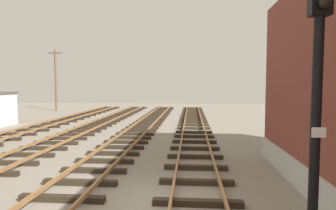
{
  "coord_description": "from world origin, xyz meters",
  "views": [
    {
      "loc": [
        0.98,
        -7.82,
        3.34
      ],
      "look_at": [
        -0.56,
        11.46,
        1.98
      ],
      "focal_mm": 31.04,
      "sensor_mm": 36.0,
      "label": 1
    }
  ],
  "objects": [
    {
      "name": "signal_mast",
      "position": [
        3.23,
        -2.44,
        3.53
      ],
      "size": [
        0.36,
        0.4,
        5.65
      ],
      "color": "black",
      "rests_on": "ground"
    },
    {
      "name": "ground_plane",
      "position": [
        0.0,
        0.0,
        0.0
      ],
      "size": [
        86.74,
        86.74,
        0.0
      ],
      "primitive_type": "plane",
      "color": "gray"
    },
    {
      "name": "track_near_building",
      "position": [
        1.18,
        0.0,
        0.13
      ],
      "size": [
        2.5,
        66.72,
        0.32
      ],
      "color": "#2D2319",
      "rests_on": "ground"
    },
    {
      "name": "utility_pole_far",
      "position": [
        -16.26,
        28.03,
        4.06
      ],
      "size": [
        1.8,
        0.24,
        7.74
      ],
      "color": "brown",
      "rests_on": "ground"
    },
    {
      "name": "track_centre",
      "position": [
        -2.68,
        -0.0,
        0.13
      ],
      "size": [
        2.5,
        66.72,
        0.32
      ],
      "color": "#2D2319",
      "rests_on": "ground"
    }
  ]
}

